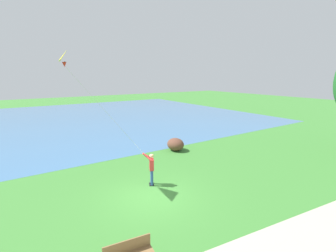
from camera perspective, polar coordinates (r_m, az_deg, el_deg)
ground_plane at (r=12.08m, az=-3.95°, el=-16.51°), size 120.00×120.00×0.00m
lake_water at (r=35.00m, az=-17.87°, el=1.97°), size 36.00×44.00×0.01m
walkway_path at (r=9.86m, az=26.86°, el=-25.13°), size 6.42×32.05×0.02m
person_kite_flyer at (r=12.78m, az=-4.06°, el=-9.66°), size 0.51×0.63×1.83m
flying_kite at (r=12.30m, az=-22.85°, el=14.63°), size 2.15×3.34×5.17m
lakeside_shrub at (r=18.63m, az=1.82°, el=-4.43°), size 1.48×1.23×0.98m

